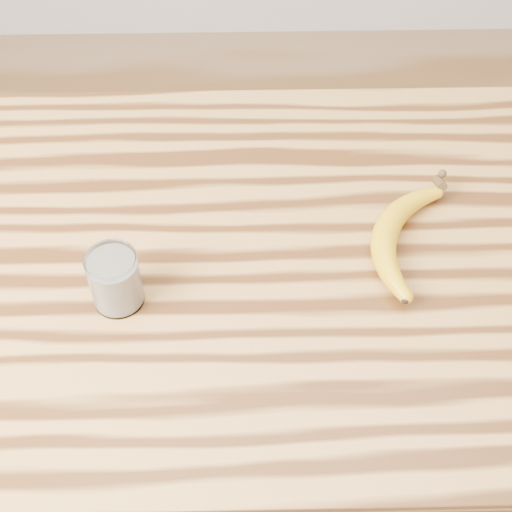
{
  "coord_description": "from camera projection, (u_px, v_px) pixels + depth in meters",
  "views": [
    {
      "loc": [
        -0.13,
        -0.71,
        1.74
      ],
      "look_at": [
        -0.12,
        -0.04,
        0.93
      ],
      "focal_mm": 50.0,
      "sensor_mm": 36.0,
      "label": 1
    }
  ],
  "objects": [
    {
      "name": "banana",
      "position": [
        385.0,
        232.0,
        1.09
      ],
      "size": [
        0.24,
        0.35,
        0.04
      ],
      "primitive_type": null,
      "rotation": [
        0.0,
        0.0,
        -0.38
      ],
      "color": "gold",
      "rests_on": "table"
    },
    {
      "name": "table",
      "position": [
        325.0,
        300.0,
        1.2
      ],
      "size": [
        1.2,
        0.8,
        0.9
      ],
      "color": "#B77F3D",
      "rests_on": "ground"
    },
    {
      "name": "smoothie_glass",
      "position": [
        115.0,
        280.0,
        1.0
      ],
      "size": [
        0.07,
        0.07,
        0.09
      ],
      "color": "white",
      "rests_on": "table"
    }
  ]
}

